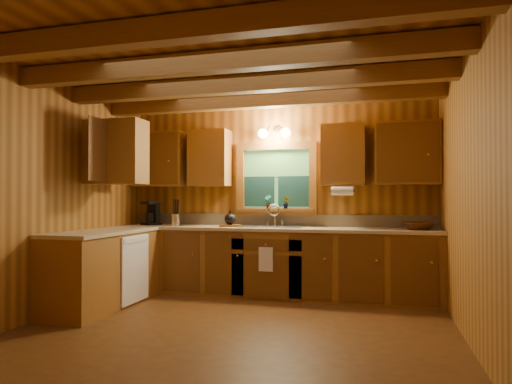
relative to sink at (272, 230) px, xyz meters
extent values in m
plane|color=#573515|center=(0.00, -1.60, -0.86)|extent=(4.20, 4.20, 0.00)
plane|color=brown|center=(0.00, -1.60, 1.74)|extent=(4.20, 4.20, 0.00)
plane|color=brown|center=(0.00, 0.30, 0.44)|extent=(4.20, 0.00, 4.20)
plane|color=brown|center=(0.00, -3.50, 0.44)|extent=(4.20, 0.00, 4.20)
plane|color=brown|center=(-2.10, -1.60, 0.44)|extent=(0.00, 3.80, 3.80)
plane|color=brown|center=(2.10, -1.60, 0.44)|extent=(0.00, 3.80, 3.80)
cube|color=brown|center=(0.00, -2.80, 1.63)|extent=(4.20, 0.14, 0.18)
cube|color=brown|center=(0.00, -2.00, 1.63)|extent=(4.20, 0.14, 0.18)
cube|color=brown|center=(0.00, -1.20, 1.63)|extent=(4.20, 0.14, 0.18)
cube|color=brown|center=(0.00, -0.40, 1.63)|extent=(4.20, 0.14, 0.18)
cube|color=brown|center=(0.00, -0.01, -0.43)|extent=(4.20, 0.62, 0.86)
cube|color=brown|center=(-1.79, -1.12, -0.43)|extent=(0.62, 1.60, 0.86)
cube|color=tan|center=(0.00, -0.01, 0.02)|extent=(4.20, 0.66, 0.04)
cube|color=tan|center=(-1.78, -1.12, 0.02)|extent=(0.64, 1.60, 0.04)
cube|color=tan|center=(0.00, 0.28, 0.12)|extent=(4.20, 0.02, 0.16)
cube|color=white|center=(-1.47, -0.92, -0.43)|extent=(0.02, 0.60, 0.80)
cube|color=brown|center=(-1.70, 0.13, 0.98)|extent=(0.78, 0.34, 0.78)
cube|color=brown|center=(-0.92, 0.13, 0.98)|extent=(0.55, 0.34, 0.78)
cube|color=brown|center=(0.92, 0.13, 0.98)|extent=(0.55, 0.34, 0.78)
cube|color=brown|center=(1.70, 0.13, 0.98)|extent=(0.78, 0.34, 0.78)
cube|color=brown|center=(-1.93, -0.92, 0.98)|extent=(0.34, 1.10, 0.78)
cube|color=brown|center=(0.00, 0.26, 1.14)|extent=(1.12, 0.08, 0.10)
cube|color=brown|center=(0.00, 0.26, 0.24)|extent=(1.12, 0.08, 0.10)
cube|color=brown|center=(-0.51, 0.26, 0.69)|extent=(0.10, 0.08, 0.80)
cube|color=brown|center=(0.51, 0.26, 0.69)|extent=(0.10, 0.08, 0.80)
cube|color=#407E35|center=(0.00, 0.29, 0.69)|extent=(0.92, 0.01, 0.80)
cube|color=#123535|center=(-0.24, 0.27, 0.52)|extent=(0.42, 0.02, 0.42)
cube|color=#123535|center=(0.24, 0.27, 0.52)|extent=(0.42, 0.02, 0.42)
cylinder|color=black|center=(0.00, 0.27, 0.71)|extent=(0.92, 0.01, 0.01)
cube|color=brown|center=(0.00, 0.22, 0.26)|extent=(1.06, 0.14, 0.04)
cylinder|color=black|center=(0.00, 0.26, 1.37)|extent=(0.08, 0.03, 0.08)
cylinder|color=black|center=(-0.10, 0.20, 1.37)|extent=(0.09, 0.17, 0.08)
cylinder|color=black|center=(0.10, 0.20, 1.37)|extent=(0.09, 0.17, 0.08)
sphere|color=#FFE0A5|center=(-0.16, 0.14, 1.30)|extent=(0.13, 0.13, 0.13)
sphere|color=#FFE0A5|center=(0.16, 0.14, 1.30)|extent=(0.13, 0.13, 0.13)
cylinder|color=white|center=(0.92, -0.07, 0.51)|extent=(0.27, 0.11, 0.11)
cube|color=white|center=(0.00, -0.34, -0.34)|extent=(0.18, 0.01, 0.30)
cube|color=silver|center=(0.00, 0.00, 0.05)|extent=(0.82, 0.48, 0.02)
cube|color=#262628|center=(-0.19, 0.00, -0.02)|extent=(0.34, 0.40, 0.14)
cube|color=#262628|center=(0.19, 0.00, -0.02)|extent=(0.34, 0.40, 0.14)
cylinder|color=silver|center=(0.00, 0.18, 0.15)|extent=(0.04, 0.04, 0.22)
torus|color=silver|center=(0.00, 0.12, 0.26)|extent=(0.16, 0.02, 0.16)
cube|color=black|center=(-1.77, 0.03, 0.06)|extent=(0.19, 0.23, 0.03)
cube|color=black|center=(-1.77, 0.10, 0.22)|extent=(0.19, 0.08, 0.32)
cube|color=black|center=(-1.77, 0.00, 0.36)|extent=(0.19, 0.21, 0.04)
cylinder|color=black|center=(-1.77, -0.01, 0.15)|extent=(0.12, 0.12, 0.14)
cylinder|color=silver|center=(-1.36, -0.05, 0.12)|extent=(0.13, 0.13, 0.16)
cylinder|color=black|center=(-1.38, -0.06, 0.29)|extent=(0.03, 0.04, 0.24)
cylinder|color=black|center=(-1.36, -0.05, 0.29)|extent=(0.01, 0.01, 0.24)
cylinder|color=black|center=(-1.34, -0.04, 0.29)|extent=(0.03, 0.04, 0.24)
cylinder|color=black|center=(-1.33, -0.03, 0.29)|extent=(0.05, 0.06, 0.23)
cube|color=#5D3613|center=(-0.56, -0.07, 0.06)|extent=(0.34, 0.29, 0.03)
sphere|color=black|center=(-0.56, -0.07, 0.15)|extent=(0.15, 0.15, 0.15)
cylinder|color=black|center=(-0.56, -0.07, 0.24)|extent=(0.02, 0.02, 0.04)
imported|color=#48230C|center=(1.81, -0.03, 0.09)|extent=(0.49, 0.49, 0.09)
imported|color=#5D3613|center=(-0.10, 0.21, 0.38)|extent=(0.12, 0.10, 0.19)
imported|color=#5D3613|center=(0.15, 0.19, 0.37)|extent=(0.11, 0.10, 0.16)
camera|label=1|loc=(1.34, -5.75, 0.41)|focal=31.44mm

